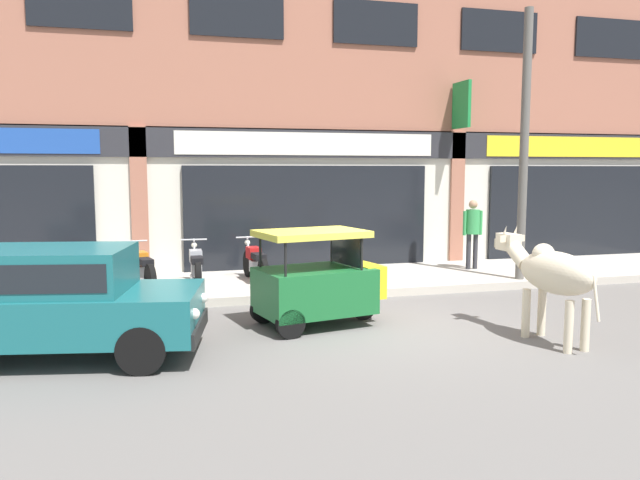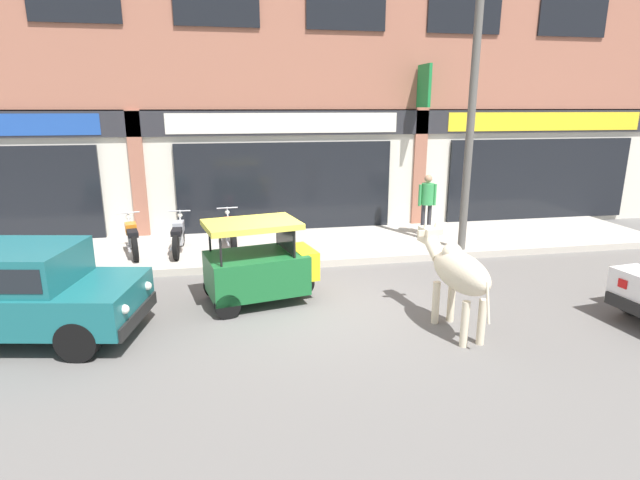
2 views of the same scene
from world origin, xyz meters
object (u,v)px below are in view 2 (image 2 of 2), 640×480
at_px(cow, 457,271).
at_px(motorcycle_0, 132,238).
at_px(pedestrian, 427,198).
at_px(car_0, 17,288).
at_px(utility_pole, 470,131).
at_px(motorcycle_2, 231,232).
at_px(motorcycle_1, 178,236).
at_px(auto_rickshaw, 260,267).

height_order(cow, motorcycle_0, cow).
bearing_deg(pedestrian, car_0, -152.70).
distance_m(motorcycle_0, utility_pole, 8.10).
bearing_deg(motorcycle_2, car_0, -128.82).
bearing_deg(motorcycle_2, motorcycle_0, -176.57).
bearing_deg(motorcycle_1, auto_rickshaw, -61.05).
distance_m(auto_rickshaw, utility_pole, 5.82).
relative_size(car_0, auto_rickshaw, 1.80).
bearing_deg(car_0, auto_rickshaw, 12.29).
bearing_deg(pedestrian, auto_rickshaw, -142.94).
bearing_deg(car_0, motorcycle_2, 51.18).
distance_m(auto_rickshaw, motorcycle_2, 3.25).
relative_size(cow, pedestrian, 1.34).
xyz_separation_m(cow, motorcycle_2, (-3.42, 5.02, -0.46)).
bearing_deg(motorcycle_0, utility_pole, -7.69).
distance_m(car_0, utility_pole, 9.37).
bearing_deg(motorcycle_1, motorcycle_2, 8.03).
bearing_deg(cow, utility_pole, 62.38).
distance_m(auto_rickshaw, motorcycle_0, 4.11).
height_order(cow, utility_pole, utility_pole).
bearing_deg(motorcycle_0, motorcycle_2, 3.43).
distance_m(motorcycle_0, motorcycle_2, 2.24).
xyz_separation_m(auto_rickshaw, motorcycle_0, (-2.72, 3.08, -0.11)).
xyz_separation_m(cow, motorcycle_1, (-4.62, 4.85, -0.46)).
distance_m(motorcycle_2, utility_pole, 6.05).
bearing_deg(motorcycle_0, motorcycle_1, -2.00).
xyz_separation_m(motorcycle_0, motorcycle_2, (2.24, 0.13, 0.00)).
xyz_separation_m(motorcycle_0, utility_pole, (7.67, -1.04, 2.39)).
xyz_separation_m(car_0, motorcycle_2, (3.24, 4.02, -0.26)).
relative_size(motorcycle_1, motorcycle_2, 1.00).
bearing_deg(utility_pole, auto_rickshaw, -157.59).
bearing_deg(utility_pole, car_0, -161.79).
xyz_separation_m(cow, motorcycle_0, (-5.66, 4.89, -0.46)).
relative_size(cow, car_0, 0.57).
distance_m(car_0, auto_rickshaw, 3.80).
xyz_separation_m(motorcycle_2, utility_pole, (5.43, -1.17, 2.39)).
bearing_deg(motorcycle_1, car_0, -117.79).
xyz_separation_m(cow, auto_rickshaw, (-2.94, 1.81, -0.35)).
distance_m(cow, utility_pole, 4.76).
distance_m(car_0, motorcycle_2, 5.17).
bearing_deg(motorcycle_0, cow, -40.85).
bearing_deg(cow, motorcycle_2, 124.20).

